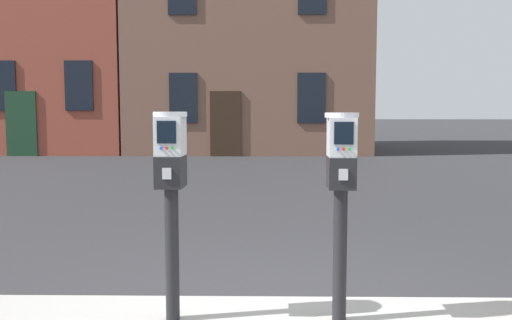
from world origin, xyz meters
TOP-DOWN VIEW (x-y plane):
  - parking_meter_near_kerb at (-0.84, -0.25)m, footprint 0.22×0.25m
  - parking_meter_twin_adjacent at (0.25, -0.25)m, footprint 0.22×0.25m

SIDE VIEW (x-z plane):
  - parking_meter_twin_adjacent at x=0.25m, z-range 0.40..1.75m
  - parking_meter_near_kerb at x=-0.84m, z-range 0.40..1.76m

